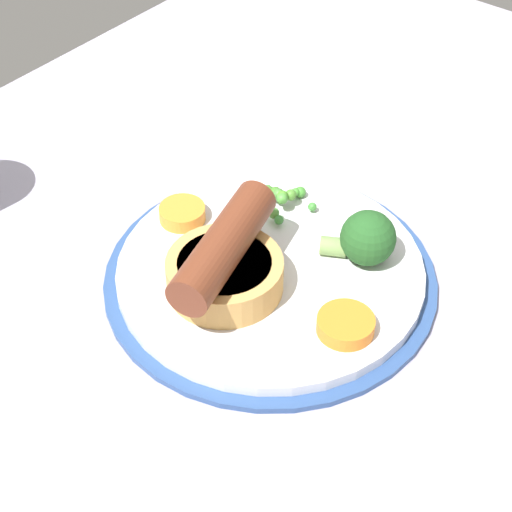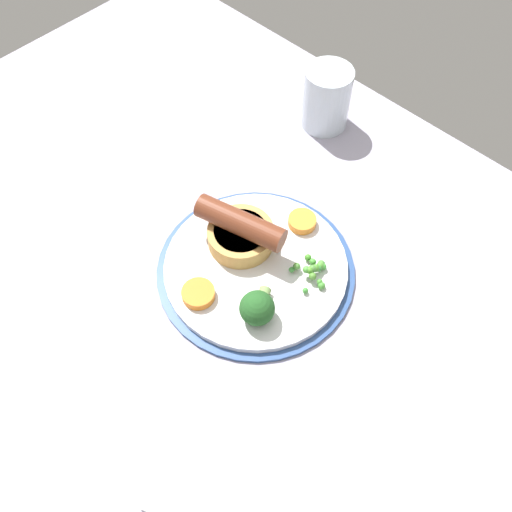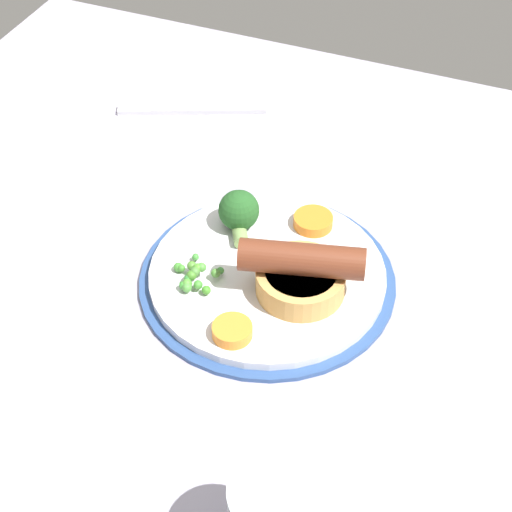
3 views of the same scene
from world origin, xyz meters
The scene contains 8 objects.
dining_table centered at (0.00, 0.00, 1.50)cm, with size 110.00×80.00×3.00cm, color #9E99AD.
dinner_plate centered at (4.39, 2.82, 3.57)cm, with size 24.79×24.79×1.40cm.
sausage_pudding centered at (0.62, 4.02, 6.71)cm, with size 11.87×8.37×5.57cm.
pea_pile centered at (10.24, 6.68, 5.32)cm, with size 4.84×4.98×1.83cm.
broccoli_floret_near centered at (9.40, -2.12, 6.40)cm, with size 4.26×5.21×4.14cm.
carrot_slice_0 centered at (4.33, 11.51, 4.98)cm, with size 3.63×3.63×1.16cm, color orange.
carrot_slice_3 centered at (2.53, -5.09, 4.96)cm, with size 3.99×3.99×1.13cm, color orange.
fork centered at (23.50, -20.85, 3.30)cm, with size 18.00×1.60×0.60cm, color silver.
Camera 3 is at (-16.39, 57.14, 62.10)cm, focal length 60.00 mm.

